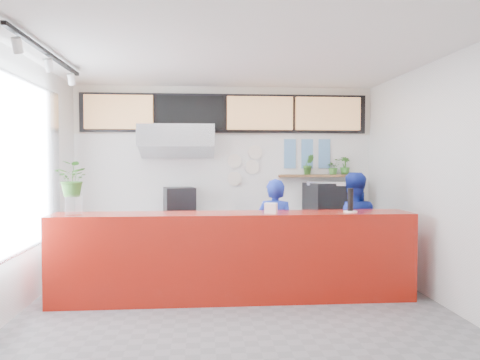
% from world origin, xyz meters
% --- Properties ---
extents(floor, '(5.00, 5.00, 0.00)m').
position_xyz_m(floor, '(0.00, 0.00, 0.00)').
color(floor, slate).
rests_on(floor, ground).
extents(ceiling, '(5.00, 5.00, 0.00)m').
position_xyz_m(ceiling, '(0.00, 0.00, 3.00)').
color(ceiling, silver).
extents(wall_back, '(5.00, 0.00, 5.00)m').
position_xyz_m(wall_back, '(0.00, 2.50, 1.50)').
color(wall_back, white).
rests_on(wall_back, ground).
extents(wall_left, '(0.00, 5.00, 5.00)m').
position_xyz_m(wall_left, '(-2.50, 0.00, 1.50)').
color(wall_left, white).
rests_on(wall_left, ground).
extents(wall_right, '(0.00, 5.00, 5.00)m').
position_xyz_m(wall_right, '(2.50, 0.00, 1.50)').
color(wall_right, white).
rests_on(wall_right, ground).
extents(service_counter, '(4.50, 0.60, 1.10)m').
position_xyz_m(service_counter, '(0.00, 0.40, 0.55)').
color(service_counter, '#A0160B').
rests_on(service_counter, ground).
extents(cream_band, '(5.00, 0.02, 0.80)m').
position_xyz_m(cream_band, '(0.00, 2.49, 2.60)').
color(cream_band, beige).
rests_on(cream_band, wall_back).
extents(prep_bench, '(1.80, 0.60, 0.90)m').
position_xyz_m(prep_bench, '(-0.80, 2.20, 0.45)').
color(prep_bench, '#B2B5BA').
rests_on(prep_bench, ground).
extents(panini_oven, '(0.55, 0.55, 0.42)m').
position_xyz_m(panini_oven, '(-0.77, 2.20, 1.11)').
color(panini_oven, black).
rests_on(panini_oven, prep_bench).
extents(extraction_hood, '(1.20, 0.70, 0.35)m').
position_xyz_m(extraction_hood, '(-0.80, 2.15, 2.15)').
color(extraction_hood, '#B2B5BA').
rests_on(extraction_hood, ceiling).
extents(hood_lip, '(1.20, 0.69, 0.31)m').
position_xyz_m(hood_lip, '(-0.80, 2.15, 1.95)').
color(hood_lip, '#B2B5BA').
rests_on(hood_lip, ceiling).
extents(right_bench, '(1.80, 0.60, 0.90)m').
position_xyz_m(right_bench, '(1.50, 2.20, 0.45)').
color(right_bench, '#B2B5BA').
rests_on(right_bench, ground).
extents(espresso_machine, '(0.87, 0.72, 0.49)m').
position_xyz_m(espresso_machine, '(1.73, 2.20, 1.14)').
color(espresso_machine, black).
rests_on(espresso_machine, right_bench).
extents(espresso_tray, '(0.82, 0.71, 0.06)m').
position_xyz_m(espresso_tray, '(1.73, 2.20, 1.38)').
color(espresso_tray, silver).
rests_on(espresso_tray, espresso_machine).
extents(herb_shelf, '(1.40, 0.18, 0.04)m').
position_xyz_m(herb_shelf, '(1.60, 2.40, 1.50)').
color(herb_shelf, brown).
rests_on(herb_shelf, wall_back).
extents(menu_board_far_left, '(1.10, 0.10, 0.55)m').
position_xyz_m(menu_board_far_left, '(-1.75, 2.38, 2.55)').
color(menu_board_far_left, tan).
rests_on(menu_board_far_left, wall_back).
extents(menu_board_mid_left, '(1.10, 0.10, 0.55)m').
position_xyz_m(menu_board_mid_left, '(-0.59, 2.38, 2.55)').
color(menu_board_mid_left, black).
rests_on(menu_board_mid_left, wall_back).
extents(menu_board_mid_right, '(1.10, 0.10, 0.55)m').
position_xyz_m(menu_board_mid_right, '(0.57, 2.38, 2.55)').
color(menu_board_mid_right, tan).
rests_on(menu_board_mid_right, wall_back).
extents(menu_board_far_right, '(1.10, 0.10, 0.55)m').
position_xyz_m(menu_board_far_right, '(1.73, 2.38, 2.55)').
color(menu_board_far_right, tan).
rests_on(menu_board_far_right, wall_back).
extents(soffit, '(4.80, 0.04, 0.65)m').
position_xyz_m(soffit, '(0.00, 2.46, 2.55)').
color(soffit, black).
rests_on(soffit, wall_back).
extents(window_pane, '(0.04, 2.20, 1.90)m').
position_xyz_m(window_pane, '(-2.47, 0.30, 1.70)').
color(window_pane, silver).
rests_on(window_pane, wall_left).
extents(window_frame, '(0.03, 2.30, 2.00)m').
position_xyz_m(window_frame, '(-2.45, 0.30, 1.70)').
color(window_frame, '#B2B5BA').
rests_on(window_frame, wall_left).
extents(track_rail, '(0.05, 2.40, 0.04)m').
position_xyz_m(track_rail, '(-2.10, 0.00, 2.94)').
color(track_rail, black).
rests_on(track_rail, ceiling).
extents(dec_plate_a, '(0.24, 0.03, 0.24)m').
position_xyz_m(dec_plate_a, '(0.15, 2.47, 1.75)').
color(dec_plate_a, silver).
rests_on(dec_plate_a, wall_back).
extents(dec_plate_b, '(0.24, 0.03, 0.24)m').
position_xyz_m(dec_plate_b, '(0.45, 2.47, 1.65)').
color(dec_plate_b, silver).
rests_on(dec_plate_b, wall_back).
extents(dec_plate_c, '(0.24, 0.03, 0.24)m').
position_xyz_m(dec_plate_c, '(0.15, 2.47, 1.45)').
color(dec_plate_c, silver).
rests_on(dec_plate_c, wall_back).
extents(dec_plate_d, '(0.24, 0.03, 0.24)m').
position_xyz_m(dec_plate_d, '(0.50, 2.47, 1.90)').
color(dec_plate_d, silver).
rests_on(dec_plate_d, wall_back).
extents(photo_frame_a, '(0.20, 0.02, 0.25)m').
position_xyz_m(photo_frame_a, '(1.10, 2.48, 2.00)').
color(photo_frame_a, '#598CBF').
rests_on(photo_frame_a, wall_back).
extents(photo_frame_b, '(0.20, 0.02, 0.25)m').
position_xyz_m(photo_frame_b, '(1.40, 2.48, 2.00)').
color(photo_frame_b, '#598CBF').
rests_on(photo_frame_b, wall_back).
extents(photo_frame_c, '(0.20, 0.02, 0.25)m').
position_xyz_m(photo_frame_c, '(1.70, 2.48, 2.00)').
color(photo_frame_c, '#598CBF').
rests_on(photo_frame_c, wall_back).
extents(photo_frame_d, '(0.20, 0.02, 0.25)m').
position_xyz_m(photo_frame_d, '(1.10, 2.48, 1.75)').
color(photo_frame_d, '#598CBF').
rests_on(photo_frame_d, wall_back).
extents(photo_frame_e, '(0.20, 0.02, 0.25)m').
position_xyz_m(photo_frame_e, '(1.40, 2.48, 1.75)').
color(photo_frame_e, '#598CBF').
rests_on(photo_frame_e, wall_back).
extents(photo_frame_f, '(0.20, 0.02, 0.25)m').
position_xyz_m(photo_frame_f, '(1.70, 2.48, 1.75)').
color(photo_frame_f, '#598CBF').
rests_on(photo_frame_f, wall_back).
extents(staff_center, '(0.65, 0.54, 1.51)m').
position_xyz_m(staff_center, '(0.61, 0.94, 0.75)').
color(staff_center, '#162998').
rests_on(staff_center, ground).
extents(staff_right, '(0.84, 0.69, 1.59)m').
position_xyz_m(staff_right, '(1.72, 1.00, 0.79)').
color(staff_right, '#162998').
rests_on(staff_right, ground).
extents(herb_b, '(0.19, 0.16, 0.34)m').
position_xyz_m(herb_b, '(1.41, 2.40, 1.69)').
color(herb_b, '#366F26').
rests_on(herb_b, herb_shelf).
extents(herb_c, '(0.29, 0.27, 0.26)m').
position_xyz_m(herb_c, '(1.84, 2.40, 1.65)').
color(herb_c, '#366F26').
rests_on(herb_c, herb_shelf).
extents(herb_d, '(0.19, 0.17, 0.30)m').
position_xyz_m(herb_d, '(2.04, 2.40, 1.67)').
color(herb_d, '#366F26').
rests_on(herb_d, herb_shelf).
extents(glass_vase, '(0.21, 0.21, 0.25)m').
position_xyz_m(glass_vase, '(-1.93, 0.31, 1.23)').
color(glass_vase, white).
rests_on(glass_vase, service_counter).
extents(basil_vase, '(0.48, 0.45, 0.43)m').
position_xyz_m(basil_vase, '(-1.93, 0.31, 1.54)').
color(basil_vase, '#366F26').
rests_on(basil_vase, glass_vase).
extents(napkin_holder, '(0.17, 0.14, 0.13)m').
position_xyz_m(napkin_holder, '(0.45, 0.30, 1.16)').
color(napkin_holder, white).
rests_on(napkin_holder, service_counter).
extents(white_plate, '(0.18, 0.18, 0.01)m').
position_xyz_m(white_plate, '(1.48, 0.37, 1.11)').
color(white_plate, white).
rests_on(white_plate, service_counter).
extents(pepper_mill, '(0.08, 0.08, 0.29)m').
position_xyz_m(pepper_mill, '(1.48, 0.37, 1.26)').
color(pepper_mill, black).
rests_on(pepper_mill, white_plate).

